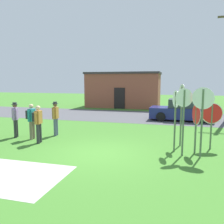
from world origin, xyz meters
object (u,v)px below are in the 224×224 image
object	(u,v)px
parked_car_on_street	(182,111)
stop_sign_leaning_right	(182,106)
stop_sign_tallest	(196,120)
stop_sign_far_back	(175,111)
stop_sign_rear_left	(212,118)
person_on_left	(38,121)
person_near_signs	(31,119)
stop_sign_low_front	(184,111)
person_in_teal	(15,118)
stop_sign_center_cluster	(202,110)
person_in_blue	(56,116)

from	to	relation	value
parked_car_on_street	stop_sign_leaning_right	size ratio (longest dim) A/B	1.66
parked_car_on_street	stop_sign_tallest	xyz separation A→B (m)	(0.30, -7.83, 0.62)
stop_sign_far_back	parked_car_on_street	bearing A→B (deg)	86.60
stop_sign_rear_left	person_on_left	bearing A→B (deg)	-171.83
stop_sign_far_back	person_near_signs	distance (m)	6.63
stop_sign_tallest	person_on_left	world-z (taller)	stop_sign_tallest
stop_sign_rear_left	stop_sign_low_front	world-z (taller)	stop_sign_low_front
person_near_signs	person_in_teal	world-z (taller)	person_in_teal
stop_sign_center_cluster	person_near_signs	size ratio (longest dim) A/B	1.51
stop_sign_center_cluster	person_in_blue	world-z (taller)	stop_sign_center_cluster
stop_sign_center_cluster	person_in_blue	size ratio (longest dim) A/B	1.47
stop_sign_tallest	person_in_blue	distance (m)	6.75
stop_sign_low_front	stop_sign_far_back	world-z (taller)	stop_sign_low_front
stop_sign_far_back	person_on_left	size ratio (longest dim) A/B	1.42
stop_sign_center_cluster	stop_sign_leaning_right	world-z (taller)	stop_sign_leaning_right
parked_car_on_street	stop_sign_tallest	bearing A→B (deg)	-87.80
person_in_teal	stop_sign_low_front	bearing A→B (deg)	-6.04
stop_sign_leaning_right	stop_sign_far_back	bearing A→B (deg)	-104.84
stop_sign_center_cluster	person_on_left	world-z (taller)	stop_sign_center_cluster
stop_sign_far_back	person_near_signs	size ratio (longest dim) A/B	1.42
stop_sign_low_front	stop_sign_center_cluster	distance (m)	0.64
stop_sign_far_back	person_on_left	xyz separation A→B (m)	(-5.89, -0.29, -0.63)
parked_car_on_street	person_in_teal	size ratio (longest dim) A/B	2.51
stop_sign_leaning_right	stop_sign_rear_left	bearing A→B (deg)	-7.35
stop_sign_low_front	person_in_blue	xyz separation A→B (m)	(-6.15, 1.70, -0.70)
stop_sign_tallest	person_in_teal	world-z (taller)	stop_sign_tallest
stop_sign_rear_left	stop_sign_tallest	world-z (taller)	stop_sign_tallest
person_in_teal	stop_sign_rear_left	bearing A→B (deg)	2.52
stop_sign_center_cluster	stop_sign_leaning_right	bearing A→B (deg)	115.31
stop_sign_leaning_right	person_on_left	xyz separation A→B (m)	(-6.13, -1.20, -0.75)
stop_sign_rear_left	person_in_teal	size ratio (longest dim) A/B	1.09
person_on_left	person_in_blue	bearing A→B (deg)	88.89
stop_sign_rear_left	person_on_left	distance (m)	7.40
stop_sign_rear_left	stop_sign_far_back	world-z (taller)	stop_sign_far_back
stop_sign_tallest	stop_sign_leaning_right	world-z (taller)	stop_sign_leaning_right
stop_sign_leaning_right	parked_car_on_street	bearing A→B (deg)	88.17
stop_sign_center_cluster	person_in_teal	bearing A→B (deg)	174.00
stop_sign_low_front	person_near_signs	world-z (taller)	stop_sign_low_front
person_in_blue	stop_sign_tallest	bearing A→B (deg)	-10.99
parked_car_on_street	stop_sign_center_cluster	bearing A→B (deg)	-86.81
person_near_signs	person_on_left	size ratio (longest dim) A/B	1.00
person_near_signs	person_in_teal	xyz separation A→B (m)	(-0.98, 0.12, 0.00)
stop_sign_rear_left	person_near_signs	xyz separation A→B (m)	(-8.02, -0.52, -0.30)
stop_sign_far_back	person_on_left	bearing A→B (deg)	-177.19
stop_sign_rear_left	person_in_blue	world-z (taller)	stop_sign_rear_left
parked_car_on_street	person_near_signs	xyz separation A→B (m)	(-7.06, -7.53, 0.29)
stop_sign_rear_left	stop_sign_tallest	bearing A→B (deg)	-129.00
person_in_blue	stop_sign_low_front	bearing A→B (deg)	-15.41
parked_car_on_street	stop_sign_low_front	xyz separation A→B (m)	(-0.17, -8.24, 0.99)
stop_sign_center_cluster	person_on_left	bearing A→B (deg)	177.98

